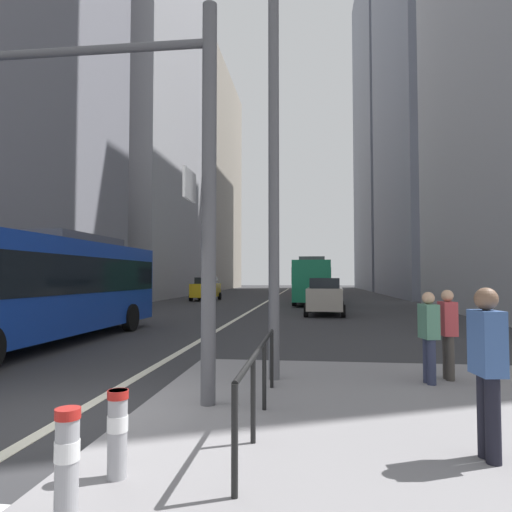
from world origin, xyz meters
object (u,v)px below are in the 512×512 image
(street_lamp_post, at_px, (274,102))
(bollard_right, at_px, (118,429))
(traffic_signal_gantry, at_px, (58,139))
(pedestrian_walking, at_px, (448,330))
(city_bus_red_receding, at_px, (313,279))
(car_oncoming_mid, at_px, (206,289))
(pedestrian_far, at_px, (429,333))
(car_receding_far, at_px, (325,296))
(car_receding_near, at_px, (300,284))
(city_bus_red_distant, at_px, (310,278))
(bollard_left, at_px, (67,457))
(city_bus_blue_oncoming, at_px, (41,283))
(pedestrian_waiting, at_px, (488,363))

(street_lamp_post, height_order, bollard_right, street_lamp_post)
(street_lamp_post, bearing_deg, bollard_right, -105.05)
(traffic_signal_gantry, height_order, pedestrian_walking, traffic_signal_gantry)
(city_bus_red_receding, distance_m, car_oncoming_mid, 9.43)
(car_oncoming_mid, distance_m, pedestrian_far, 31.38)
(car_receding_far, relative_size, bollard_right, 5.63)
(city_bus_red_receding, bearing_deg, car_receding_near, 93.30)
(city_bus_red_distant, height_order, pedestrian_walking, city_bus_red_distant)
(car_receding_near, distance_m, bollard_left, 59.55)
(bollard_left, relative_size, pedestrian_far, 0.53)
(car_oncoming_mid, relative_size, bollard_left, 4.94)
(city_bus_blue_oncoming, bearing_deg, pedestrian_far, -23.27)
(city_bus_blue_oncoming, relative_size, car_oncoming_mid, 2.80)
(city_bus_red_receding, distance_m, pedestrian_walking, 26.40)
(car_receding_far, height_order, pedestrian_far, car_receding_far)
(car_oncoming_mid, distance_m, car_receding_near, 26.19)
(car_oncoming_mid, relative_size, car_receding_near, 0.91)
(bollard_right, bearing_deg, street_lamp_post, 74.95)
(city_bus_red_receding, xyz_separation_m, traffic_signal_gantry, (-4.15, -28.40, 2.32))
(city_bus_red_distant, relative_size, street_lamp_post, 1.45)
(car_receding_far, xyz_separation_m, bollard_left, (-2.68, -21.03, -0.37))
(car_receding_near, bearing_deg, car_oncoming_mid, -106.31)
(car_oncoming_mid, xyz_separation_m, street_lamp_post, (8.06, -29.44, 4.29))
(city_bus_red_distant, bearing_deg, bollard_left, -92.15)
(car_receding_far, height_order, pedestrian_walking, car_receding_far)
(city_bus_red_distant, distance_m, car_receding_near, 9.49)
(car_receding_far, distance_m, pedestrian_waiting, 19.49)
(car_receding_near, relative_size, traffic_signal_gantry, 0.65)
(car_oncoming_mid, distance_m, pedestrian_waiting, 34.48)
(city_bus_red_receding, height_order, car_receding_far, city_bus_red_receding)
(city_bus_red_receding, bearing_deg, bollard_left, -93.85)
(pedestrian_waiting, bearing_deg, city_bus_blue_oncoming, 141.69)
(city_bus_red_distant, distance_m, pedestrian_waiting, 48.66)
(city_bus_red_receding, distance_m, city_bus_red_distant, 18.59)
(pedestrian_far, bearing_deg, bollard_left, -128.61)
(street_lamp_post, xyz_separation_m, bollard_right, (-1.14, -4.23, -4.68))
(car_receding_near, height_order, pedestrian_far, car_receding_near)
(city_bus_red_distant, relative_size, bollard_right, 14.43)
(car_oncoming_mid, height_order, pedestrian_far, car_oncoming_mid)
(car_oncoming_mid, bearing_deg, pedestrian_walking, -68.94)
(city_bus_red_receding, xyz_separation_m, street_lamp_post, (-0.91, -26.63, 3.45))
(bollard_left, bearing_deg, car_receding_near, 89.50)
(car_receding_far, relative_size, traffic_signal_gantry, 0.64)
(pedestrian_waiting, bearing_deg, car_oncoming_mid, 107.76)
(car_receding_far, bearing_deg, car_oncoming_mid, 125.42)
(car_receding_near, xyz_separation_m, pedestrian_far, (3.42, -54.61, 0.04))
(car_receding_far, xyz_separation_m, bollard_right, (-2.59, -20.29, -0.39))
(city_bus_blue_oncoming, xyz_separation_m, car_oncoming_mid, (-0.84, 25.20, -0.85))
(city_bus_red_distant, bearing_deg, car_receding_far, -88.44)
(traffic_signal_gantry, distance_m, pedestrian_walking, 7.41)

